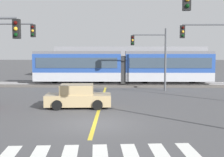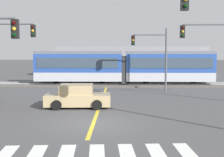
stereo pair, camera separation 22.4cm
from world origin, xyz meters
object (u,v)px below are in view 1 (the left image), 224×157
(light_rail_tram, at_px, (123,66))
(traffic_light_mid_right, at_px, (218,47))
(traffic_light_far_right, at_px, (153,51))
(sedan_crossing, at_px, (78,97))

(light_rail_tram, distance_m, traffic_light_mid_right, 12.46)
(light_rail_tram, height_order, traffic_light_mid_right, traffic_light_mid_right)
(traffic_light_mid_right, relative_size, traffic_light_far_right, 1.05)
(traffic_light_mid_right, xyz_separation_m, traffic_light_far_right, (-3.87, 6.12, -0.30))
(traffic_light_far_right, bearing_deg, sedan_crossing, -124.67)
(light_rail_tram, relative_size, traffic_light_far_right, 3.26)
(sedan_crossing, height_order, traffic_light_far_right, traffic_light_far_right)
(traffic_light_mid_right, distance_m, traffic_light_far_right, 7.25)
(sedan_crossing, distance_m, traffic_light_far_right, 10.66)
(sedan_crossing, relative_size, traffic_light_far_right, 0.75)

